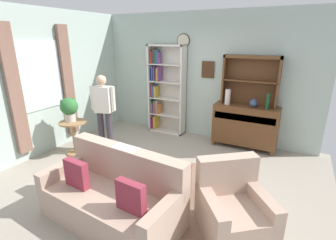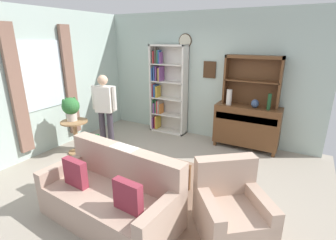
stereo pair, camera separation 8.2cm
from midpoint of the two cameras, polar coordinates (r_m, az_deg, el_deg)
name	(u,v)px [view 2 (the right image)]	position (r m, az deg, el deg)	size (l,w,h in m)	color
ground_plane	(157,175)	(4.43, -1.90, -12.40)	(5.40, 4.60, 0.02)	#9E9384
wall_back	(205,77)	(5.81, 8.87, 9.68)	(5.00, 0.09, 2.80)	#ADC1B7
wall_left	(48,82)	(5.60, -25.14, 7.82)	(0.16, 4.20, 2.80)	#ADC1B7
area_rug	(158,186)	(4.12, -1.62, -14.78)	(2.22, 1.97, 0.01)	#846651
bookshelf	(166,90)	(6.08, -0.15, 6.86)	(0.90, 0.30, 2.10)	silver
sideboard	(247,125)	(5.49, 17.82, -1.13)	(1.30, 0.45, 0.92)	brown
sideboard_hutch	(253,74)	(5.36, 19.15, 9.88)	(1.10, 0.26, 1.00)	brown
vase_tall	(229,97)	(5.34, 14.14, 5.05)	(0.11, 0.11, 0.32)	beige
vase_round	(255,104)	(5.27, 19.57, 3.53)	(0.15, 0.15, 0.17)	#33476B
bottle_wine	(269,102)	(5.20, 22.42, 3.85)	(0.07, 0.07, 0.32)	#194223
couch_floral	(112,197)	(3.42, -11.93, -16.71)	(1.86, 1.00, 0.90)	tan
armchair_floral	(231,212)	(3.25, 14.88, -19.54)	(1.07, 1.08, 0.88)	tan
plant_stand	(76,133)	(5.35, -19.85, -2.89)	(0.52, 0.52, 0.68)	#997047
potted_plant_large	(71,107)	(5.25, -20.83, 2.74)	(0.34, 0.34, 0.46)	beige
potted_plant_small	(96,139)	(5.63, -15.61, -4.23)	(0.20, 0.20, 0.27)	beige
person_reading	(105,107)	(5.20, -13.73, 2.78)	(0.52, 0.29, 1.56)	#38333D
coffee_table	(160,170)	(3.84, -1.16, -11.31)	(0.80, 0.50, 0.42)	brown
book_stack	(166,163)	(3.82, 0.12, -9.66)	(0.22, 0.15, 0.08)	#337247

